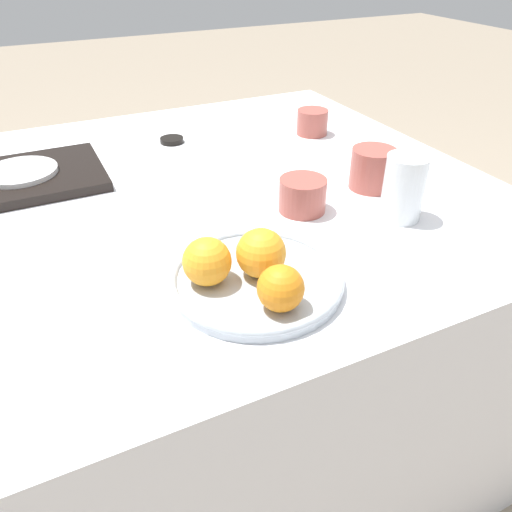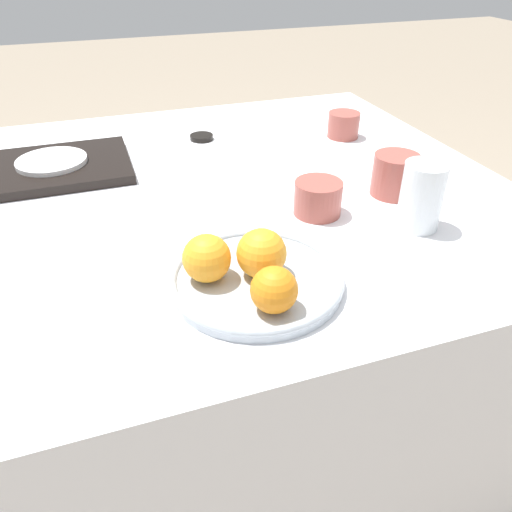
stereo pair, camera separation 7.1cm
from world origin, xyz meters
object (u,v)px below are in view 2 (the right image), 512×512
object	(u,v)px
orange_0	(261,253)
cup_0	(395,175)
cup_1	(344,125)
fruit_platter	(256,278)
water_glass	(422,196)
serving_tray	(53,168)
cup_2	(318,198)
orange_2	(207,258)
orange_1	(274,290)
soy_dish	(202,137)
side_plate	(52,161)

from	to	relation	value
orange_0	cup_0	size ratio (longest dim) A/B	0.83
cup_0	cup_1	bearing A→B (deg)	80.16
fruit_platter	water_glass	size ratio (longest dim) A/B	2.20
serving_tray	cup_2	xyz separation A→B (m)	(0.46, -0.35, 0.02)
water_glass	cup_1	size ratio (longest dim) A/B	1.51
cup_2	orange_2	bearing A→B (deg)	-147.98
orange_1	soy_dish	world-z (taller)	orange_1
serving_tray	soy_dish	bearing A→B (deg)	14.32
orange_1	cup_2	world-z (taller)	orange_1
soy_dish	serving_tray	bearing A→B (deg)	-165.68
serving_tray	cup_2	bearing A→B (deg)	-37.65
cup_1	orange_0	bearing A→B (deg)	-127.79
orange_2	water_glass	size ratio (longest dim) A/B	0.60
fruit_platter	cup_0	world-z (taller)	cup_0
cup_1	side_plate	bearing A→B (deg)	179.34
cup_1	water_glass	bearing A→B (deg)	-100.81
orange_0	cup_2	world-z (taller)	orange_0
fruit_platter	orange_0	world-z (taller)	orange_0
water_glass	cup_2	bearing A→B (deg)	145.27
fruit_platter	cup_2	xyz separation A→B (m)	(0.18, 0.17, 0.02)
orange_1	soy_dish	bearing A→B (deg)	84.24
cup_2	side_plate	bearing A→B (deg)	142.35
orange_0	side_plate	world-z (taller)	orange_0
cup_1	orange_2	bearing A→B (deg)	-133.63
orange_0	side_plate	bearing A→B (deg)	119.01
side_plate	cup_0	bearing A→B (deg)	-27.45
water_glass	cup_2	world-z (taller)	water_glass
orange_1	cup_1	world-z (taller)	orange_1
orange_0	soy_dish	world-z (taller)	orange_0
cup_0	serving_tray	bearing A→B (deg)	152.55
orange_2	serving_tray	distance (m)	0.55
orange_1	side_plate	size ratio (longest dim) A/B	0.43
serving_tray	side_plate	world-z (taller)	side_plate
fruit_platter	cup_1	distance (m)	0.66
orange_1	cup_1	xyz separation A→B (m)	(0.41, 0.59, -0.02)
orange_1	cup_0	xyz separation A→B (m)	(0.35, 0.27, -0.01)
orange_0	side_plate	size ratio (longest dim) A/B	0.50
cup_0	cup_2	bearing A→B (deg)	-171.90
cup_0	soy_dish	xyz separation A→B (m)	(-0.28, 0.42, -0.03)
orange_2	cup_2	size ratio (longest dim) A/B	0.81
serving_tray	soy_dish	distance (m)	0.36
water_glass	soy_dish	size ratio (longest dim) A/B	2.05
soy_dish	orange_0	bearing A→B (deg)	-95.49
water_glass	side_plate	distance (m)	0.75
orange_2	soy_dish	xyz separation A→B (m)	(0.13, 0.59, -0.04)
serving_tray	side_plate	distance (m)	0.02
orange_1	cup_1	distance (m)	0.72
orange_1	water_glass	xyz separation A→B (m)	(0.32, 0.15, 0.01)
water_glass	cup_2	size ratio (longest dim) A/B	1.35
serving_tray	water_glass	bearing A→B (deg)	-36.97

